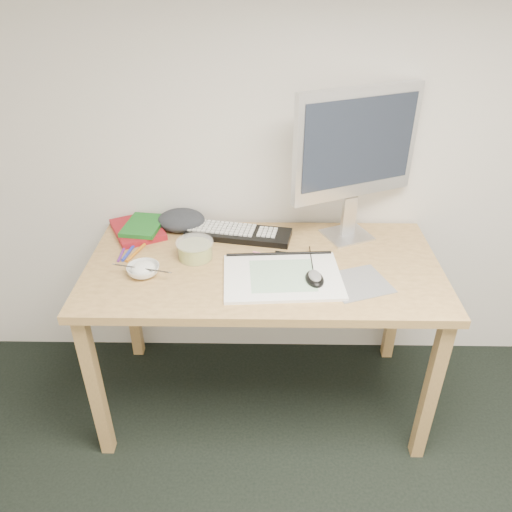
{
  "coord_description": "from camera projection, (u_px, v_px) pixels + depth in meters",
  "views": [
    {
      "loc": [
        -0.32,
        -0.24,
        1.81
      ],
      "look_at": [
        -0.35,
        1.36,
        0.83
      ],
      "focal_mm": 35.0,
      "sensor_mm": 36.0,
      "label": 1
    }
  ],
  "objects": [
    {
      "name": "pencil_pink",
      "position": [
        273.0,
        256.0,
        2.02
      ],
      "size": [
        0.17,
        0.08,
        0.01
      ],
      "primitive_type": "cylinder",
      "rotation": [
        0.0,
        1.57,
        -0.41
      ],
      "color": "pink",
      "rests_on": "desk"
    },
    {
      "name": "mousepad",
      "position": [
        358.0,
        283.0,
        1.86
      ],
      "size": [
        0.27,
        0.26,
        0.0
      ],
      "primitive_type": "cube",
      "rotation": [
        0.0,
        0.0,
        0.34
      ],
      "color": "gray",
      "rests_on": "desk"
    },
    {
      "name": "sketchpad",
      "position": [
        282.0,
        277.0,
        1.89
      ],
      "size": [
        0.46,
        0.34,
        0.01
      ],
      "primitive_type": "cube",
      "rotation": [
        0.0,
        0.0,
        0.06
      ],
      "color": "silver",
      "rests_on": "desk"
    },
    {
      "name": "desk",
      "position": [
        263.0,
        281.0,
        2.02
      ],
      "size": [
        1.4,
        0.7,
        0.75
      ],
      "color": "tan",
      "rests_on": "ground"
    },
    {
      "name": "book_red",
      "position": [
        138.0,
        229.0,
        2.19
      ],
      "size": [
        0.29,
        0.32,
        0.03
      ],
      "primitive_type": "cube",
      "rotation": [
        0.0,
        0.0,
        0.47
      ],
      "color": "maroon",
      "rests_on": "desk"
    },
    {
      "name": "keyboard",
      "position": [
        238.0,
        234.0,
        2.16
      ],
      "size": [
        0.47,
        0.22,
        0.03
      ],
      "primitive_type": "cube",
      "rotation": [
        0.0,
        0.0,
        -0.18
      ],
      "color": "black",
      "rests_on": "desk"
    },
    {
      "name": "monitor",
      "position": [
        356.0,
        148.0,
        1.96
      ],
      "size": [
        0.51,
        0.26,
        0.63
      ],
      "rotation": [
        0.0,
        0.0,
        0.42
      ],
      "color": "silver",
      "rests_on": "desk"
    },
    {
      "name": "pencil_tan",
      "position": [
        265.0,
        264.0,
        1.97
      ],
      "size": [
        0.17,
        0.07,
        0.01
      ],
      "primitive_type": "cylinder",
      "rotation": [
        0.0,
        1.57,
        -0.37
      ],
      "color": "tan",
      "rests_on": "desk"
    },
    {
      "name": "pencil_black",
      "position": [
        299.0,
        255.0,
        2.03
      ],
      "size": [
        0.19,
        0.05,
        0.01
      ],
      "primitive_type": "cylinder",
      "rotation": [
        0.0,
        1.57,
        -0.24
      ],
      "color": "black",
      "rests_on": "desk"
    },
    {
      "name": "marker_purple",
      "position": [
        122.0,
        253.0,
        2.04
      ],
      "size": [
        0.01,
        0.12,
        0.01
      ],
      "primitive_type": "cylinder",
      "rotation": [
        0.0,
        1.57,
        1.57
      ],
      "color": "#5C2280",
      "rests_on": "desk"
    },
    {
      "name": "chopsticks",
      "position": [
        142.0,
        268.0,
        1.87
      ],
      "size": [
        0.23,
        0.07,
        0.02
      ],
      "primitive_type": "cylinder",
      "rotation": [
        0.0,
        1.57,
        -0.24
      ],
      "color": "silver",
      "rests_on": "rice_bowl"
    },
    {
      "name": "marker_orange",
      "position": [
        136.0,
        253.0,
        2.04
      ],
      "size": [
        0.06,
        0.14,
        0.01
      ],
      "primitive_type": "cylinder",
      "rotation": [
        0.0,
        1.57,
        1.25
      ],
      "color": "#BF6A16",
      "rests_on": "desk"
    },
    {
      "name": "cloth_lump",
      "position": [
        181.0,
        220.0,
        2.22
      ],
      "size": [
        0.19,
        0.17,
        0.07
      ],
      "primitive_type": "ellipsoid",
      "rotation": [
        0.0,
        0.0,
        -0.12
      ],
      "color": "#2A2C32",
      "rests_on": "desk"
    },
    {
      "name": "fruit_tub",
      "position": [
        195.0,
        250.0,
        2.0
      ],
      "size": [
        0.16,
        0.16,
        0.07
      ],
      "primitive_type": "cylinder",
      "rotation": [
        0.0,
        0.0,
        -0.06
      ],
      "color": "#DDC84E",
      "rests_on": "desk"
    },
    {
      "name": "rice_bowl",
      "position": [
        143.0,
        270.0,
        1.9
      ],
      "size": [
        0.15,
        0.15,
        0.04
      ],
      "primitive_type": "imported",
      "rotation": [
        0.0,
        0.0,
        -0.21
      ],
      "color": "white",
      "rests_on": "desk"
    },
    {
      "name": "mouse",
      "position": [
        315.0,
        276.0,
        1.85
      ],
      "size": [
        0.08,
        0.12,
        0.04
      ],
      "primitive_type": "ellipsoid",
      "rotation": [
        0.0,
        0.0,
        0.15
      ],
      "color": "black",
      "rests_on": "sketchpad"
    },
    {
      "name": "marker_blue",
      "position": [
        129.0,
        252.0,
        2.05
      ],
      "size": [
        0.03,
        0.14,
        0.01
      ],
      "primitive_type": "cylinder",
      "rotation": [
        0.0,
        1.57,
        1.41
      ],
      "color": "#202DB0",
      "rests_on": "desk"
    },
    {
      "name": "book_green",
      "position": [
        143.0,
        225.0,
        2.18
      ],
      "size": [
        0.18,
        0.22,
        0.02
      ],
      "primitive_type": "cube",
      "rotation": [
        0.0,
        0.0,
        -0.13
      ],
      "color": "#18611E",
      "rests_on": "book_red"
    }
  ]
}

